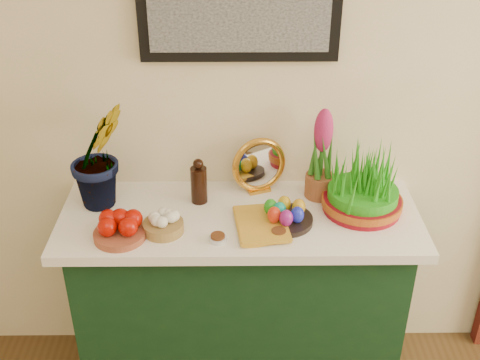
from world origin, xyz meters
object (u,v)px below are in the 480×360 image
sideboard (240,303)px  hyacinth_green (97,140)px  mirror (259,166)px  wheatgrass_sabzeh (364,185)px  book (236,226)px

sideboard → hyacinth_green: (-0.54, 0.09, 0.75)m
mirror → wheatgrass_sabzeh: wheatgrass_sabzeh is taller
sideboard → hyacinth_green: bearing=171.0°
sideboard → wheatgrass_sabzeh: wheatgrass_sabzeh is taller
book → wheatgrass_sabzeh: 0.52m
hyacinth_green → mirror: (0.62, 0.09, -0.17)m
mirror → book: (-0.09, -0.29, -0.10)m
mirror → book: mirror is taller
wheatgrass_sabzeh → book: bearing=-165.1°
sideboard → book: book is taller
sideboard → wheatgrass_sabzeh: size_ratio=4.15×
sideboard → hyacinth_green: 0.92m
sideboard → mirror: size_ratio=5.51×
hyacinth_green → wheatgrass_sabzeh: (1.02, -0.06, -0.17)m
sideboard → mirror: 0.61m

